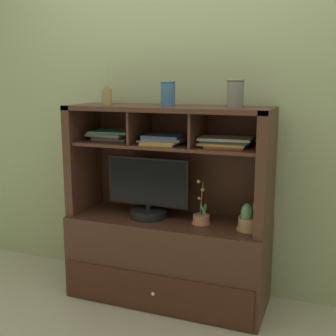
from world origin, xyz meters
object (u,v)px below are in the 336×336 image
object	(u,v)px
potted_fern	(249,219)
accent_vase	(168,93)
diffuser_bottle	(107,96)
ceramic_vase	(235,93)
tv_monitor	(148,193)
magazine_stack_left	(113,134)
potted_orchid	(201,218)
magazine_stack_centre	(164,140)
media_console	(168,239)
magazine_stack_right	(226,142)

from	to	relation	value
potted_fern	accent_vase	world-z (taller)	accent_vase
diffuser_bottle	ceramic_vase	bearing A→B (deg)	1.02
tv_monitor	magazine_stack_left	world-z (taller)	magazine_stack_left
potted_orchid	magazine_stack_centre	distance (m)	0.56
ceramic_vase	accent_vase	xyz separation A→B (m)	(-0.43, -0.00, -0.01)
diffuser_bottle	accent_vase	size ratio (longest dim) A/B	1.90
media_console	potted_orchid	world-z (taller)	media_console
potted_orchid	diffuser_bottle	xyz separation A→B (m)	(-0.67, 0.01, 0.76)
magazine_stack_left	accent_vase	size ratio (longest dim) A/B	1.93
potted_orchid	accent_vase	distance (m)	0.82
diffuser_bottle	magazine_stack_centre	bearing A→B (deg)	-1.06
tv_monitor	potted_fern	world-z (taller)	tv_monitor
magazine_stack_right	accent_vase	xyz separation A→B (m)	(-0.37, -0.03, 0.29)
magazine_stack_right	media_console	bearing A→B (deg)	-175.88
media_console	magazine_stack_right	world-z (taller)	media_console
media_console	potted_fern	xyz separation A→B (m)	(0.55, -0.04, 0.21)
tv_monitor	magazine_stack_centre	size ratio (longest dim) A/B	1.96
magazine_stack_left	accent_vase	distance (m)	0.51
potted_fern	diffuser_bottle	world-z (taller)	diffuser_bottle
tv_monitor	magazine_stack_left	bearing A→B (deg)	167.49
magazine_stack_left	magazine_stack_centre	size ratio (longest dim) A/B	1.04
potted_orchid	accent_vase	bearing A→B (deg)	174.73
magazine_stack_right	diffuser_bottle	size ratio (longest dim) A/B	1.14
potted_orchid	magazine_stack_left	world-z (taller)	magazine_stack_left
accent_vase	ceramic_vase	bearing A→B (deg)	0.29
magazine_stack_left	potted_orchid	bearing A→B (deg)	-5.37
magazine_stack_left	magazine_stack_centre	world-z (taller)	magazine_stack_left
potted_fern	tv_monitor	bearing A→B (deg)	179.32
tv_monitor	magazine_stack_left	size ratio (longest dim) A/B	1.89
potted_orchid	potted_fern	bearing A→B (deg)	-1.93
potted_fern	diffuser_bottle	distance (m)	1.23
magazine_stack_left	diffuser_bottle	bearing A→B (deg)	-98.57
media_console	potted_fern	world-z (taller)	media_console
tv_monitor	accent_vase	bearing A→B (deg)	10.44
media_console	potted_fern	bearing A→B (deg)	-3.98
media_console	tv_monitor	distance (m)	0.34
magazine_stack_centre	media_console	bearing A→B (deg)	50.93
potted_fern	diffuser_bottle	size ratio (longest dim) A/B	0.65
media_console	tv_monitor	xyz separation A→B (m)	(-0.13, -0.03, 0.31)
tv_monitor	potted_fern	size ratio (longest dim) A/B	2.94
potted_fern	diffuser_bottle	bearing A→B (deg)	178.88
media_console	tv_monitor	size ratio (longest dim) A/B	2.34
media_console	magazine_stack_right	distance (m)	0.78
magazine_stack_left	accent_vase	world-z (taller)	accent_vase
media_console	diffuser_bottle	distance (m)	1.05
tv_monitor	magazine_stack_right	world-z (taller)	magazine_stack_right
media_console	diffuser_bottle	bearing A→B (deg)	-177.48
tv_monitor	diffuser_bottle	world-z (taller)	diffuser_bottle
magazine_stack_centre	potted_fern	bearing A→B (deg)	-1.17
media_console	magazine_stack_right	size ratio (longest dim) A/B	3.91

